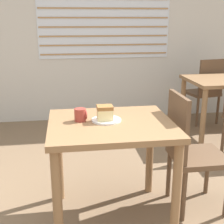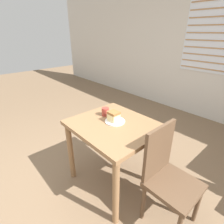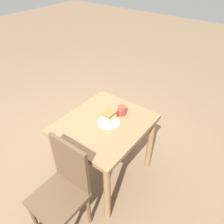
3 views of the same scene
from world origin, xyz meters
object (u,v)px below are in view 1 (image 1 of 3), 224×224
object	(u,v)px
dining_table_near	(111,140)
coffee_mug	(81,115)
dining_table_far	(219,90)
chair_far_opposite	(205,89)
cake_slice	(105,113)
chair_near_window	(190,149)
plate	(106,120)

from	to	relation	value
dining_table_near	coffee_mug	xyz separation A→B (m)	(-0.20, 0.06, 0.17)
dining_table_near	dining_table_far	distance (m)	2.11
dining_table_near	chair_far_opposite	bearing A→B (deg)	51.02
chair_far_opposite	cake_slice	size ratio (longest dim) A/B	8.56
dining_table_near	chair_far_opposite	distance (m)	2.58
chair_near_window	chair_far_opposite	size ratio (longest dim) A/B	1.00
dining_table_far	plate	distance (m)	2.11
chair_near_window	plate	distance (m)	0.69
dining_table_near	chair_far_opposite	size ratio (longest dim) A/B	0.92
chair_near_window	plate	xyz separation A→B (m)	(-0.64, -0.02, 0.27)
plate	chair_far_opposite	bearing A→B (deg)	50.07
dining_table_far	cake_slice	world-z (taller)	cake_slice
plate	coffee_mug	bearing A→B (deg)	172.62
coffee_mug	cake_slice	bearing A→B (deg)	-10.57
dining_table_near	chair_far_opposite	world-z (taller)	chair_far_opposite
chair_near_window	coffee_mug	world-z (taller)	chair_near_window
chair_far_opposite	plate	world-z (taller)	chair_far_opposite
cake_slice	dining_table_far	bearing A→B (deg)	41.98
chair_near_window	chair_far_opposite	bearing A→B (deg)	-27.33
dining_table_far	coffee_mug	xyz separation A→B (m)	(-1.74, -1.39, 0.19)
dining_table_far	chair_far_opposite	world-z (taller)	chair_far_opposite
chair_far_opposite	plate	distance (m)	2.58
dining_table_far	cake_slice	xyz separation A→B (m)	(-1.57, -1.42, 0.21)
plate	dining_table_far	bearing A→B (deg)	42.03
cake_slice	plate	bearing A→B (deg)	34.72
dining_table_far	chair_near_window	distance (m)	1.67
chair_near_window	coffee_mug	distance (m)	0.87
plate	coffee_mug	distance (m)	0.18
plate	coffee_mug	xyz separation A→B (m)	(-0.18, 0.02, 0.04)
chair_near_window	chair_far_opposite	distance (m)	2.19
coffee_mug	dining_table_far	bearing A→B (deg)	38.56
chair_near_window	coffee_mug	xyz separation A→B (m)	(-0.82, 0.00, 0.31)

